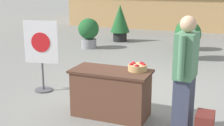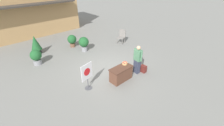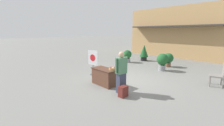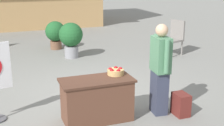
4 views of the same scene
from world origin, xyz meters
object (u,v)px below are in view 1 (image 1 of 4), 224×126
object	(u,v)px
display_table	(111,93)
potted_plant_far_left	(120,21)
potted_plant_near_left	(89,32)
potted_plant_far_right	(188,37)
person_visitor	(185,74)
poster_board	(42,52)
apple_basket	(137,67)
potted_plant_near_right	(186,32)

from	to	relation	value
display_table	potted_plant_far_left	world-z (taller)	potted_plant_far_left
display_table	potted_plant_near_left	xyz separation A→B (m)	(-2.72, 4.77, 0.16)
display_table	potted_plant_far_right	distance (m)	4.41
person_visitor	poster_board	world-z (taller)	person_visitor
apple_basket	potted_plant_far_right	distance (m)	4.25
apple_basket	potted_plant_far_left	world-z (taller)	potted_plant_far_left
person_visitor	potted_plant_near_right	distance (m)	5.86
apple_basket	potted_plant_far_left	bearing A→B (deg)	112.69
poster_board	potted_plant_near_left	world-z (taller)	poster_board
potted_plant_far_right	potted_plant_far_left	world-z (taller)	potted_plant_far_left
poster_board	potted_plant_far_left	distance (m)	5.71
apple_basket	potted_plant_far_right	bearing A→B (deg)	87.86
display_table	potted_plant_far_left	xyz separation A→B (m)	(-2.18, 6.30, 0.36)
poster_board	potted_plant_near_left	distance (m)	4.29
poster_board	potted_plant_far_right	bearing A→B (deg)	137.68
poster_board	potted_plant_far_left	world-z (taller)	poster_board
person_visitor	potted_plant_far_right	distance (m)	4.54
display_table	potted_plant_far_right	bearing A→B (deg)	82.71
display_table	potted_plant_near_right	size ratio (longest dim) A/B	1.32
poster_board	potted_plant_near_right	world-z (taller)	poster_board
person_visitor	potted_plant_far_right	world-z (taller)	person_visitor
poster_board	potted_plant_near_left	size ratio (longest dim) A/B	1.43
person_visitor	poster_board	size ratio (longest dim) A/B	1.20
potted_plant_near_left	potted_plant_far_right	bearing A→B (deg)	-6.90
poster_board	potted_plant_near_left	xyz separation A→B (m)	(-1.00, 4.16, -0.25)
display_table	poster_board	world-z (taller)	poster_board
apple_basket	poster_board	xyz separation A→B (m)	(-2.12, 0.48, -0.03)
display_table	person_visitor	xyz separation A→B (m)	(1.18, -0.12, 0.48)
person_visitor	potted_plant_far_right	bearing A→B (deg)	-76.33
potted_plant_far_right	potted_plant_far_left	distance (m)	3.35
poster_board	potted_plant_near_right	distance (m)	5.46
display_table	potted_plant_near_left	distance (m)	5.49
potted_plant_far_right	person_visitor	bearing A→B (deg)	-82.12
display_table	person_visitor	size ratio (longest dim) A/B	0.76
display_table	poster_board	bearing A→B (deg)	160.56
poster_board	potted_plant_far_right	xyz separation A→B (m)	(2.28, 3.76, -0.15)
display_table	apple_basket	distance (m)	0.61
person_visitor	potted_plant_near_left	xyz separation A→B (m)	(-3.90, 4.89, -0.32)
display_table	potted_plant_near_right	world-z (taller)	potted_plant_near_right
potted_plant_near_left	potted_plant_near_right	bearing A→B (deg)	16.57
apple_basket	potted_plant_near_right	distance (m)	5.55
poster_board	apple_basket	bearing A→B (deg)	66.03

